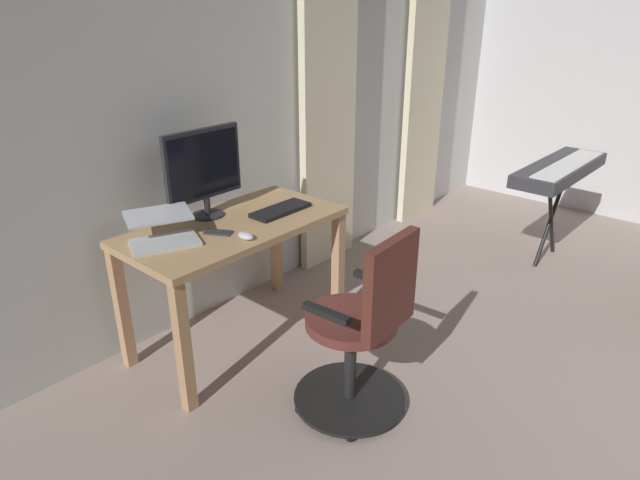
# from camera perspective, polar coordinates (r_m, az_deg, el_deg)

# --- Properties ---
(back_room_partition) EXTENTS (5.66, 0.10, 2.68)m
(back_room_partition) POSITION_cam_1_polar(r_m,az_deg,el_deg) (3.79, -4.11, 15.49)
(back_room_partition) COLOR silver
(back_room_partition) RESTS_ON ground
(curtain_left_panel) EXTENTS (0.55, 0.06, 2.36)m
(curtain_left_panel) POSITION_cam_1_polar(r_m,az_deg,el_deg) (5.04, 10.85, 15.37)
(curtain_left_panel) COLOR beige
(curtain_left_panel) RESTS_ON ground
(curtain_right_panel) EXTENTS (0.55, 0.06, 2.36)m
(curtain_right_panel) POSITION_cam_1_polar(r_m,az_deg,el_deg) (4.00, 0.90, 13.69)
(curtain_right_panel) COLOR beige
(curtain_right_panel) RESTS_ON ground
(desk) EXTENTS (1.23, 0.63, 0.75)m
(desk) POSITION_cam_1_polar(r_m,az_deg,el_deg) (3.09, -8.86, -0.19)
(desk) COLOR tan
(desk) RESTS_ON ground
(office_chair) EXTENTS (0.56, 0.56, 0.96)m
(office_chair) POSITION_cam_1_polar(r_m,az_deg,el_deg) (2.61, 4.38, -9.72)
(office_chair) COLOR black
(office_chair) RESTS_ON ground
(computer_monitor) EXTENTS (0.49, 0.18, 0.50)m
(computer_monitor) POSITION_cam_1_polar(r_m,az_deg,el_deg) (3.09, -12.02, 7.37)
(computer_monitor) COLOR #232328
(computer_monitor) RESTS_ON desk
(computer_keyboard) EXTENTS (0.37, 0.15, 0.02)m
(computer_keyboard) POSITION_cam_1_polar(r_m,az_deg,el_deg) (3.18, -4.12, 3.14)
(computer_keyboard) COLOR black
(computer_keyboard) RESTS_ON desk
(laptop) EXTENTS (0.42, 0.41, 0.14)m
(laptop) POSITION_cam_1_polar(r_m,az_deg,el_deg) (2.87, -16.09, 0.77)
(laptop) COLOR #B7BCC1
(laptop) RESTS_ON desk
(computer_mouse) EXTENTS (0.06, 0.10, 0.04)m
(computer_mouse) POSITION_cam_1_polar(r_m,az_deg,el_deg) (2.83, -7.75, 0.43)
(computer_mouse) COLOR silver
(computer_mouse) RESTS_ON desk
(cell_phone_face_up) EXTENTS (0.13, 0.16, 0.01)m
(cell_phone_face_up) POSITION_cam_1_polar(r_m,az_deg,el_deg) (2.92, -10.55, 0.77)
(cell_phone_face_up) COLOR #333338
(cell_phone_face_up) RESTS_ON desk
(piano_keyboard) EXTENTS (1.09, 0.33, 0.79)m
(piano_keyboard) POSITION_cam_1_polar(r_m,az_deg,el_deg) (4.44, 23.70, 6.58)
(piano_keyboard) COLOR black
(piano_keyboard) RESTS_ON ground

